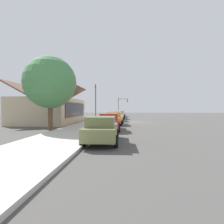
# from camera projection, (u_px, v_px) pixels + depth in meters

# --- Properties ---
(ground_plane) EXTENTS (120.00, 120.00, 0.00)m
(ground_plane) POSITION_uv_depth(u_px,v_px,m) (135.00, 122.00, 26.33)
(ground_plane) COLOR #4C4947
(sidewalk_curb) EXTENTS (60.00, 4.20, 0.16)m
(sidewalk_curb) POSITION_uv_depth(u_px,v_px,m) (98.00, 121.00, 26.80)
(sidewalk_curb) COLOR beige
(sidewalk_curb) RESTS_ON ground
(car_olive) EXTENTS (4.46, 2.10, 1.59)m
(car_olive) POSITION_uv_depth(u_px,v_px,m) (102.00, 129.00, 10.50)
(car_olive) COLOR olive
(car_olive) RESTS_ON ground
(car_cherry) EXTENTS (4.57, 2.19, 1.59)m
(car_cherry) POSITION_uv_depth(u_px,v_px,m) (109.00, 122.00, 16.46)
(car_cherry) COLOR red
(car_cherry) RESTS_ON ground
(car_mustard) EXTENTS (4.44, 2.17, 1.59)m
(car_mustard) POSITION_uv_depth(u_px,v_px,m) (115.00, 118.00, 21.89)
(car_mustard) COLOR gold
(car_mustard) RESTS_ON ground
(car_silver) EXTENTS (4.82, 2.14, 1.59)m
(car_silver) POSITION_uv_depth(u_px,v_px,m) (117.00, 116.00, 28.26)
(car_silver) COLOR silver
(car_silver) RESTS_ON ground
(car_coral) EXTENTS (4.68, 2.06, 1.59)m
(car_coral) POSITION_uv_depth(u_px,v_px,m) (119.00, 115.00, 33.96)
(car_coral) COLOR #EA8C75
(car_coral) RESTS_ON ground
(car_ivory) EXTENTS (4.90, 2.06, 1.59)m
(car_ivory) POSITION_uv_depth(u_px,v_px,m) (119.00, 114.00, 39.74)
(car_ivory) COLOR silver
(car_ivory) RESTS_ON ground
(car_seafoam) EXTENTS (4.69, 2.14, 1.59)m
(car_seafoam) POSITION_uv_depth(u_px,v_px,m) (121.00, 113.00, 46.11)
(car_seafoam) COLOR #9ED1BC
(car_seafoam) RESTS_ON ground
(storefront_building) EXTENTS (11.49, 7.40, 5.44)m
(storefront_building) POSITION_uv_depth(u_px,v_px,m) (52.00, 110.00, 25.04)
(storefront_building) COLOR #CCB293
(storefront_building) RESTS_ON ground
(shade_tree) EXTENTS (4.85, 4.85, 6.94)m
(shade_tree) POSITION_uv_depth(u_px,v_px,m) (50.00, 83.00, 16.38)
(shade_tree) COLOR brown
(shade_tree) RESTS_ON ground
(traffic_light_main) EXTENTS (0.37, 2.79, 5.20)m
(traffic_light_main) POSITION_uv_depth(u_px,v_px,m) (122.00, 103.00, 50.42)
(traffic_light_main) COLOR #383833
(traffic_light_main) RESTS_ON ground
(utility_pole_wooden) EXTENTS (1.80, 0.24, 7.50)m
(utility_pole_wooden) POSITION_uv_depth(u_px,v_px,m) (96.00, 100.00, 39.28)
(utility_pole_wooden) COLOR brown
(utility_pole_wooden) RESTS_ON ground
(fire_hydrant_red) EXTENTS (0.22, 0.22, 0.71)m
(fire_hydrant_red) POSITION_uv_depth(u_px,v_px,m) (112.00, 116.00, 34.93)
(fire_hydrant_red) COLOR red
(fire_hydrant_red) RESTS_ON sidewalk_curb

